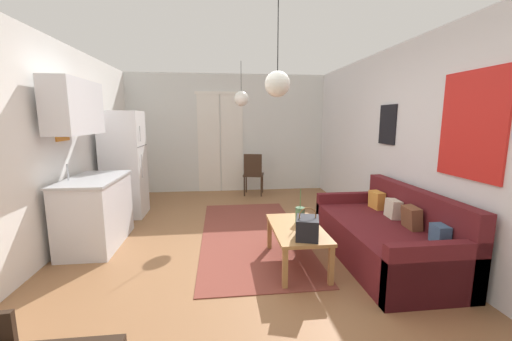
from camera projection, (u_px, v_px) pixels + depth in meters
name	position (u px, v px, depth m)	size (l,w,h in m)	color
ground_plane	(238.00, 266.00, 3.59)	(4.95, 7.91, 0.10)	#8E603D
wall_back	(228.00, 134.00, 7.00)	(4.55, 0.13, 2.61)	silver
wall_right	(428.00, 147.00, 3.62)	(0.12, 7.51, 2.61)	silver
wall_left	(16.00, 152.00, 3.12)	(0.12, 7.51, 2.61)	white
area_rug	(252.00, 234.00, 4.42)	(1.39, 3.09, 0.01)	brown
couch	(388.00, 237.00, 3.60)	(0.94, 1.93, 0.84)	#5B191E
coffee_table	(297.00, 232.00, 3.45)	(0.54, 1.02, 0.44)	#A87542
bamboo_vase	(300.00, 215.00, 3.56)	(0.11, 0.11, 0.40)	#47704C
handbag	(307.00, 228.00, 3.11)	(0.29, 0.33, 0.32)	black
refrigerator	(124.00, 164.00, 5.18)	(0.64, 0.62, 1.76)	white
kitchen_counter	(91.00, 185.00, 3.95)	(0.63, 1.17, 2.10)	silver
accent_chair	(253.00, 172.00, 6.63)	(0.49, 0.48, 0.91)	#382619
pendant_lamp_near	(277.00, 84.00, 2.53)	(0.21, 0.21, 0.80)	black
pendant_lamp_far	(241.00, 99.00, 5.38)	(0.26, 0.26, 0.76)	black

